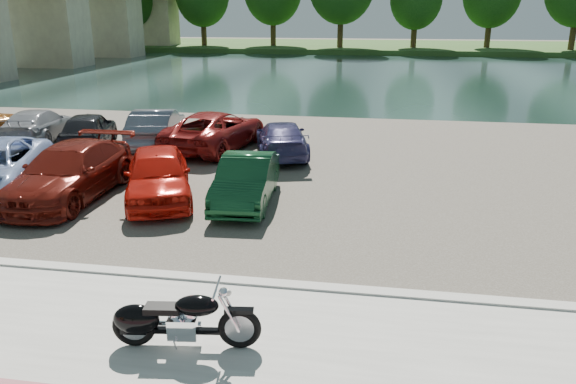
# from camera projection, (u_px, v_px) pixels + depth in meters

# --- Properties ---
(ground) EXTENTS (200.00, 200.00, 0.00)m
(ground) POSITION_uv_depth(u_px,v_px,m) (203.00, 343.00, 9.05)
(ground) COLOR #595447
(ground) RESTS_ON ground
(promenade) EXTENTS (60.00, 6.00, 0.10)m
(promenade) POSITION_uv_depth(u_px,v_px,m) (182.00, 378.00, 8.10)
(promenade) COLOR #A2A199
(promenade) RESTS_ON ground
(kerb) EXTENTS (60.00, 0.30, 0.14)m
(kerb) POSITION_uv_depth(u_px,v_px,m) (235.00, 282.00, 10.91)
(kerb) COLOR #A2A199
(kerb) RESTS_ON ground
(parking_lot) EXTENTS (60.00, 18.00, 0.04)m
(parking_lot) POSITION_uv_depth(u_px,v_px,m) (301.00, 165.00, 19.36)
(parking_lot) COLOR #433E36
(parking_lot) RESTS_ON ground
(river) EXTENTS (120.00, 40.00, 0.00)m
(river) POSITION_uv_depth(u_px,v_px,m) (352.00, 74.00, 46.54)
(river) COLOR black
(river) RESTS_ON ground
(far_bank) EXTENTS (120.00, 24.00, 0.60)m
(far_bank) POSITION_uv_depth(u_px,v_px,m) (366.00, 46.00, 76.45)
(far_bank) COLOR #294D1B
(far_bank) RESTS_ON ground
(bridge) EXTENTS (7.00, 56.00, 8.55)m
(bridge) POSITION_uv_depth(u_px,v_px,m) (41.00, 5.00, 50.24)
(bridge) COLOR tan
(bridge) RESTS_ON ground
(motorcycle) EXTENTS (2.33, 0.76, 1.05)m
(motorcycle) POSITION_uv_depth(u_px,v_px,m) (172.00, 320.00, 8.66)
(motorcycle) COLOR black
(motorcycle) RESTS_ON promenade
(car_3) EXTENTS (2.12, 5.13, 1.48)m
(car_3) POSITION_uv_depth(u_px,v_px,m) (69.00, 172.00, 15.69)
(car_3) COLOR #63160E
(car_3) RESTS_ON parking_lot
(car_4) EXTENTS (3.21, 4.63, 1.46)m
(car_4) POSITION_uv_depth(u_px,v_px,m) (158.00, 174.00, 15.52)
(car_4) COLOR red
(car_4) RESTS_ON parking_lot
(car_5) EXTENTS (1.64, 4.03, 1.30)m
(car_5) POSITION_uv_depth(u_px,v_px,m) (246.00, 180.00, 15.27)
(car_5) COLOR #113F20
(car_5) RESTS_ON parking_lot
(car_7) EXTENTS (2.52, 4.67, 1.29)m
(car_7) POSITION_uv_depth(u_px,v_px,m) (38.00, 125.00, 22.62)
(car_7) COLOR #919299
(car_7) RESTS_ON parking_lot
(car_8) EXTENTS (2.67, 4.33, 1.38)m
(car_8) POSITION_uv_depth(u_px,v_px,m) (88.00, 129.00, 21.55)
(car_8) COLOR black
(car_8) RESTS_ON parking_lot
(car_9) EXTENTS (2.35, 4.65, 1.46)m
(car_9) POSITION_uv_depth(u_px,v_px,m) (157.00, 127.00, 21.70)
(car_9) COLOR slate
(car_9) RESTS_ON parking_lot
(car_10) EXTENTS (3.27, 5.54, 1.44)m
(car_10) POSITION_uv_depth(u_px,v_px,m) (215.00, 130.00, 21.26)
(car_10) COLOR maroon
(car_10) RESTS_ON parking_lot
(car_11) EXTENTS (2.77, 4.59, 1.24)m
(car_11) POSITION_uv_depth(u_px,v_px,m) (282.00, 139.00, 20.29)
(car_11) COLOR navy
(car_11) RESTS_ON parking_lot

